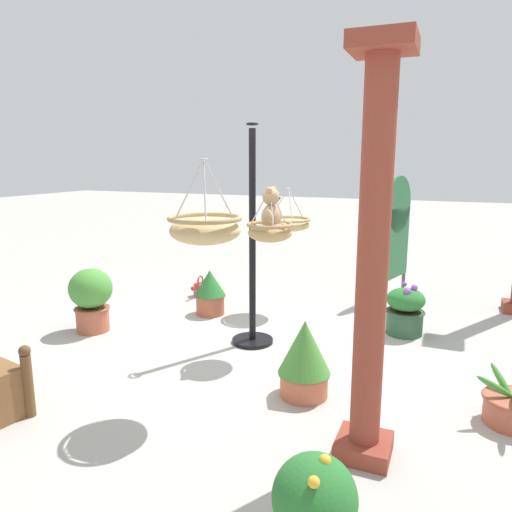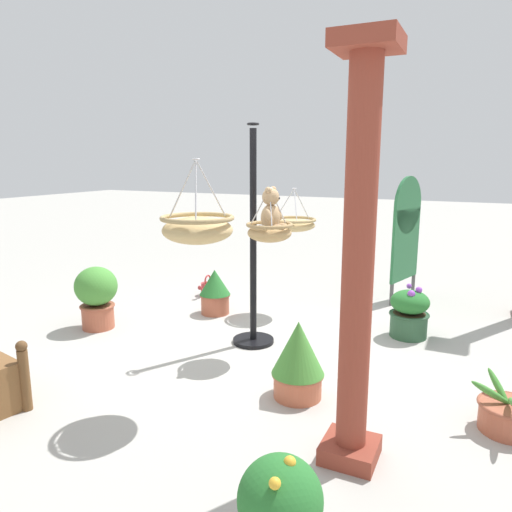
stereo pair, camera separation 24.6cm
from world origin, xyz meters
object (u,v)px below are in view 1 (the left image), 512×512
(teddy_bear, at_px, (272,212))
(display_sign_board, at_px, (397,228))
(hanging_basket_with_teddy, at_px, (270,231))
(potted_plant_conical_shrub, at_px, (210,292))
(potted_plant_tall_leafy, at_px, (304,358))
(hanging_basket_left_high, at_px, (288,224))
(greenhouse_pillar_right, at_px, (372,270))
(potted_plant_trailing_ivy, at_px, (512,406))
(watering_can, at_px, (200,289))
(display_pole_central, at_px, (252,280))
(hanging_basket_right_low, at_px, (205,229))
(potted_plant_flowering_red, at_px, (405,310))
(potted_plant_bushy_green, at_px, (91,297))

(teddy_bear, relative_size, display_sign_board, 0.25)
(hanging_basket_with_teddy, xyz_separation_m, potted_plant_conical_shrub, (-0.83, -1.12, -0.95))
(potted_plant_tall_leafy, height_order, potted_plant_conical_shrub, potted_plant_tall_leafy)
(hanging_basket_with_teddy, height_order, hanging_basket_left_high, hanging_basket_with_teddy)
(potted_plant_tall_leafy, bearing_deg, greenhouse_pillar_right, 43.59)
(potted_plant_trailing_ivy, bearing_deg, watering_can, -119.18)
(display_pole_central, bearing_deg, hanging_basket_with_teddy, 59.04)
(hanging_basket_right_low, height_order, potted_plant_conical_shrub, hanging_basket_right_low)
(display_pole_central, bearing_deg, potted_plant_flowering_red, 121.09)
(teddy_bear, bearing_deg, hanging_basket_with_teddy, -90.00)
(hanging_basket_right_low, relative_size, potted_plant_tall_leafy, 0.97)
(display_pole_central, distance_m, watering_can, 2.04)
(hanging_basket_left_high, xyz_separation_m, potted_plant_flowering_red, (0.33, 1.50, -0.86))
(hanging_basket_right_low, relative_size, potted_plant_bushy_green, 0.87)
(potted_plant_trailing_ivy, bearing_deg, greenhouse_pillar_right, -49.59)
(potted_plant_flowering_red, bearing_deg, teddy_bear, -49.23)
(potted_plant_trailing_ivy, bearing_deg, potted_plant_flowering_red, -150.67)
(display_pole_central, bearing_deg, hanging_basket_left_high, -178.98)
(hanging_basket_with_teddy, height_order, greenhouse_pillar_right, greenhouse_pillar_right)
(teddy_bear, bearing_deg, potted_plant_bushy_green, -84.01)
(potted_plant_bushy_green, height_order, potted_plant_conical_shrub, potted_plant_bushy_green)
(display_pole_central, relative_size, hanging_basket_right_low, 3.61)
(hanging_basket_left_high, xyz_separation_m, greenhouse_pillar_right, (2.79, 1.49, 0.13))
(potted_plant_tall_leafy, distance_m, display_sign_board, 3.36)
(hanging_basket_left_high, bearing_deg, watering_can, -96.01)
(hanging_basket_right_low, bearing_deg, potted_plant_conical_shrub, -152.57)
(greenhouse_pillar_right, bearing_deg, hanging_basket_with_teddy, -139.48)
(hanging_basket_right_low, height_order, potted_plant_bushy_green, hanging_basket_right_low)
(hanging_basket_right_low, bearing_deg, display_sign_board, 164.65)
(potted_plant_flowering_red, bearing_deg, potted_plant_conical_shrub, -84.91)
(potted_plant_bushy_green, bearing_deg, greenhouse_pillar_right, 70.03)
(greenhouse_pillar_right, bearing_deg, potted_plant_conical_shrub, -133.98)
(potted_plant_conical_shrub, bearing_deg, hanging_basket_left_high, 122.26)
(greenhouse_pillar_right, relative_size, potted_plant_trailing_ivy, 4.84)
(display_pole_central, xyz_separation_m, teddy_bear, (0.15, 0.27, 0.74))
(hanging_basket_right_low, xyz_separation_m, potted_plant_flowering_red, (-2.25, 1.30, -1.15))
(display_pole_central, distance_m, potted_plant_conical_shrub, 1.18)
(watering_can, bearing_deg, potted_plant_tall_leafy, 44.43)
(potted_plant_flowering_red, bearing_deg, greenhouse_pillar_right, -0.44)
(potted_plant_tall_leafy, distance_m, watering_can, 3.23)
(potted_plant_tall_leafy, bearing_deg, potted_plant_flowering_red, 161.06)
(hanging_basket_with_teddy, bearing_deg, teddy_bear, 90.00)
(greenhouse_pillar_right, bearing_deg, display_pole_central, -137.01)
(display_sign_board, bearing_deg, potted_plant_conical_shrub, -51.35)
(potted_plant_bushy_green, relative_size, display_sign_board, 0.42)
(teddy_bear, distance_m, potted_plant_tall_leafy, 1.47)
(potted_plant_tall_leafy, distance_m, potted_plant_bushy_green, 2.75)
(hanging_basket_left_high, distance_m, hanging_basket_right_low, 2.60)
(display_pole_central, distance_m, greenhouse_pillar_right, 2.22)
(hanging_basket_with_teddy, distance_m, display_sign_board, 2.68)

